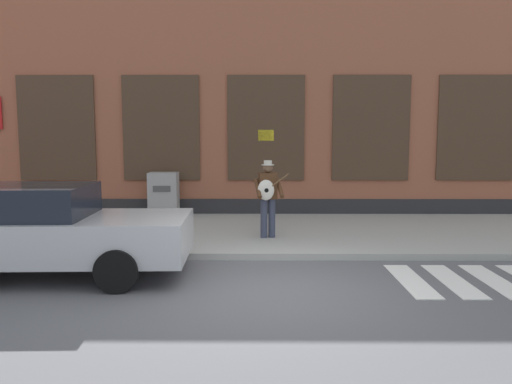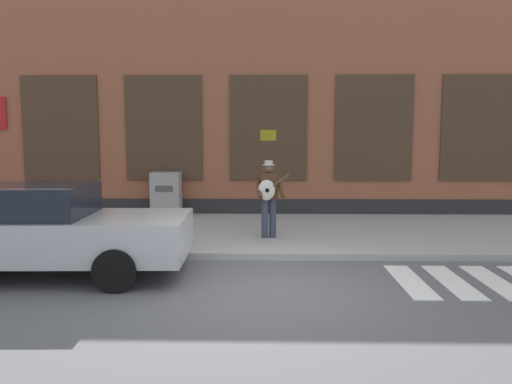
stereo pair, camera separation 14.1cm
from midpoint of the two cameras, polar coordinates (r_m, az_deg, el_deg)
name	(u,v)px [view 2 (the right image)]	position (r m, az deg, el deg)	size (l,w,h in m)	color
ground_plane	(269,292)	(7.66, 2.06, -11.31)	(160.00, 160.00, 0.00)	#56565B
sidewalk	(268,232)	(11.81, 1.77, -4.63)	(28.00, 4.85, 0.13)	#9E9E99
building_backdrop	(268,111)	(16.02, 1.66, 9.19)	(28.00, 4.06, 6.20)	#99563D
red_car	(45,230)	(8.99, -22.54, -4.07)	(4.65, 2.09, 1.53)	#B7BABF
busker	(269,194)	(10.73, 1.82, -0.24)	(0.76, 0.61, 1.68)	#33384C
utility_box	(166,194)	(13.92, -9.94, -0.24)	(0.79, 0.54, 1.20)	#9E9E9E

